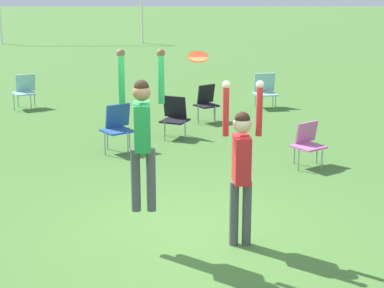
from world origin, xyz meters
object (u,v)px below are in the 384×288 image
frisbee (198,56)px  camping_chair_4 (117,124)px  person_jumping (142,128)px  camping_chair_3 (308,141)px  person_defending (242,160)px  camping_chair_2 (25,89)px  camping_chair_0 (206,101)px  camping_chair_1 (265,89)px  camping_chair_5 (175,115)px

frisbee → camping_chair_4: size_ratio=0.27×
person_jumping → camping_chair_3: 4.69m
person_defending → camping_chair_4: bearing=-159.5°
frisbee → camping_chair_3: frisbee is taller
person_jumping → camping_chair_2: size_ratio=2.36×
person_jumping → camping_chair_3: (2.82, 3.58, -1.13)m
camping_chair_0 → camping_chair_4: 3.19m
camping_chair_1 → camping_chair_5: (-2.36, -3.09, -0.00)m
person_jumping → camping_chair_4: 4.86m
person_defending → camping_chair_3: size_ratio=2.71×
camping_chair_3 → camping_chair_1: bearing=-123.7°
person_jumping → camping_chair_5: (0.38, 5.79, -1.11)m
camping_chair_0 → camping_chair_3: camping_chair_0 is taller
camping_chair_1 → camping_chair_4: 5.47m
camping_chair_2 → camping_chair_3: size_ratio=1.09×
person_defending → camping_chair_3: (1.57, 3.51, -0.69)m
camping_chair_5 → frisbee: bearing=117.9°
camping_chair_2 → camping_chair_5: (3.94, -3.13, -0.02)m
frisbee → camping_chair_5: 6.27m
camping_chair_2 → camping_chair_5: size_ratio=1.00×
camping_chair_4 → person_jumping: bearing=64.4°
camping_chair_0 → frisbee: bearing=51.8°
camping_chair_2 → frisbee: bearing=88.0°
person_defending → person_jumping: bearing=-90.0°
camping_chair_3 → camping_chair_5: camping_chair_5 is taller
camping_chair_1 → frisbee: bearing=68.0°
camping_chair_1 → camping_chair_5: 3.89m
camping_chair_0 → camping_chair_3: 4.05m
person_jumping → person_defending: 1.33m
camping_chair_2 → camping_chair_5: bearing=114.4°
camping_chair_0 → camping_chair_1: camping_chair_1 is taller
camping_chair_0 → camping_chair_4: bearing=19.1°
camping_chair_4 → frisbee: bearing=71.8°
camping_chair_1 → camping_chair_0: bearing=35.9°
camping_chair_1 → camping_chair_4: (-3.50, -4.20, 0.05)m
camping_chair_2 → camping_chair_3: bearing=113.0°
person_jumping → camping_chair_2: bearing=18.8°
camping_chair_4 → camping_chair_1: bearing=-164.6°
person_jumping → camping_chair_4: person_jumping is taller
person_jumping → camping_chair_0: bearing=-11.8°
person_defending → camping_chair_4: (-2.00, 4.61, -0.62)m
camping_chair_0 → camping_chair_4: camping_chair_4 is taller
camping_chair_2 → camping_chair_4: camping_chair_4 is taller
camping_chair_0 → camping_chair_1: size_ratio=0.98×
camping_chair_4 → camping_chair_5: (1.14, 1.11, -0.05)m
camping_chair_0 → camping_chair_5: bearing=28.4°
frisbee → camping_chair_0: (0.44, 7.40, -2.00)m
person_jumping → camping_chair_5: person_jumping is taller
person_defending → camping_chair_5: person_defending is taller
frisbee → camping_chair_4: bearing=106.6°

